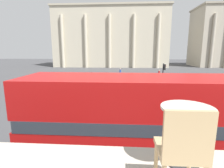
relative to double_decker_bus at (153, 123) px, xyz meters
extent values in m
cylinder|color=black|center=(-3.68, 1.25, -1.77)|extent=(1.07, 0.22, 1.07)
cube|color=#B71414|center=(0.00, 0.00, -0.89)|extent=(10.17, 2.50, 1.77)
cube|color=#2D3842|center=(0.00, 0.00, 0.22)|extent=(9.97, 2.52, 0.45)
cube|color=#B71414|center=(0.00, 0.00, 1.13)|extent=(10.17, 2.50, 1.36)
cylinder|color=#2D2D30|center=(-0.47, -4.59, 1.44)|extent=(0.36, 0.36, 0.02)
cylinder|color=#2D2D30|center=(-0.47, -4.59, 1.79)|extent=(0.07, 0.07, 0.68)
cylinder|color=beige|center=(-0.47, -4.59, 2.15)|extent=(0.60, 0.60, 0.03)
cylinder|color=tan|center=(-0.85, -4.88, 1.65)|extent=(0.04, 0.04, 0.44)
cylinder|color=tan|center=(-0.51, -4.88, 1.65)|extent=(0.04, 0.04, 0.44)
cube|color=tan|center=(-0.68, -5.05, 1.90)|extent=(0.40, 0.40, 0.05)
cube|color=tan|center=(-0.68, -5.23, 2.13)|extent=(0.40, 0.04, 0.42)
cube|color=beige|center=(-5.33, 51.20, 6.51)|extent=(34.51, 12.03, 17.64)
cube|color=#B7AD93|center=(-5.33, 51.20, 15.58)|extent=(35.11, 12.63, 0.50)
cylinder|color=beige|center=(-19.14, 44.74, 5.19)|extent=(0.90, 0.90, 14.99)
cylinder|color=beige|center=(-12.23, 44.74, 5.19)|extent=(0.90, 0.90, 14.99)
cylinder|color=beige|center=(-5.33, 44.74, 5.19)|extent=(0.90, 0.90, 14.99)
cylinder|color=beige|center=(1.57, 44.74, 5.19)|extent=(0.90, 0.90, 14.99)
cylinder|color=beige|center=(8.47, 44.74, 5.19)|extent=(0.90, 0.90, 14.99)
cylinder|color=#B2A893|center=(24.10, 46.44, 5.29)|extent=(0.90, 0.90, 15.19)
cylinder|color=black|center=(-3.69, 6.88, -0.59)|extent=(0.12, 0.12, 3.43)
cube|color=black|center=(-3.51, 6.88, 0.68)|extent=(0.20, 0.24, 0.70)
sphere|color=green|center=(-3.40, 6.88, 0.83)|extent=(0.14, 0.14, 0.14)
cylinder|color=black|center=(3.61, 15.04, -0.54)|extent=(0.12, 0.12, 3.54)
cube|color=black|center=(3.79, 15.04, 0.78)|extent=(0.20, 0.24, 0.70)
sphere|color=red|center=(3.90, 15.04, 0.93)|extent=(0.14, 0.14, 0.14)
cylinder|color=#282B33|center=(-1.91, 26.89, -1.90)|extent=(0.14, 0.14, 0.81)
cylinder|color=#282B33|center=(-1.73, 26.89, -1.90)|extent=(0.14, 0.14, 0.81)
cylinder|color=#284799|center=(-1.82, 26.89, -1.18)|extent=(0.32, 0.32, 0.64)
sphere|color=tan|center=(-1.82, 26.89, -0.75)|extent=(0.22, 0.22, 0.22)
cylinder|color=#282B33|center=(7.18, 9.38, -1.88)|extent=(0.14, 0.14, 0.86)
cylinder|color=#282B33|center=(7.36, 9.38, -1.88)|extent=(0.14, 0.14, 0.86)
cylinder|color=yellow|center=(7.27, 9.38, -1.11)|extent=(0.32, 0.32, 0.68)
sphere|color=tan|center=(7.27, 9.38, -0.65)|extent=(0.23, 0.23, 0.23)
cylinder|color=#282B33|center=(0.24, 19.32, -1.91)|extent=(0.14, 0.14, 0.79)
cylinder|color=#282B33|center=(0.42, 19.32, -1.91)|extent=(0.14, 0.14, 0.79)
cylinder|color=slate|center=(0.33, 19.32, -1.21)|extent=(0.32, 0.32, 0.62)
sphere|color=tan|center=(0.33, 19.32, -0.79)|extent=(0.21, 0.21, 0.21)
cylinder|color=#282B33|center=(4.99, 24.62, -1.89)|extent=(0.14, 0.14, 0.83)
cylinder|color=#282B33|center=(5.17, 24.62, -1.89)|extent=(0.14, 0.14, 0.83)
cylinder|color=#B22323|center=(5.08, 24.62, -1.15)|extent=(0.32, 0.32, 0.65)
sphere|color=tan|center=(5.08, 24.62, -0.72)|extent=(0.22, 0.22, 0.22)
camera|label=1|loc=(-1.20, -6.54, 2.80)|focal=28.00mm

